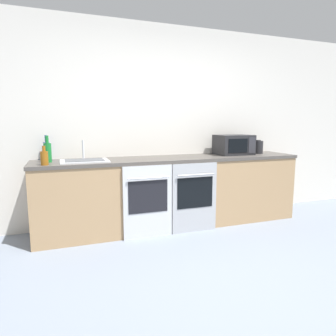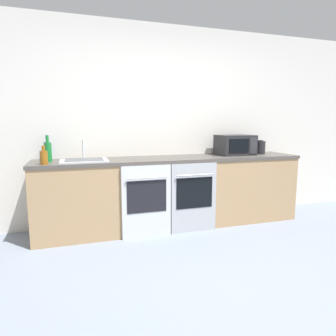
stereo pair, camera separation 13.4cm
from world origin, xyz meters
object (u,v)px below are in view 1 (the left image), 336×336
oven_right (195,197)px  kettle (258,147)px  bottle_green (48,152)px  bottle_blue (47,151)px  microwave (234,145)px  sink (85,160)px  bottle_amber (44,158)px  oven_left (148,201)px

oven_right → kettle: (1.16, 0.37, 0.55)m
bottle_green → bottle_blue: 0.19m
kettle → bottle_green: bearing=-179.4°
microwave → sink: 2.02m
microwave → sink: bearing=-177.3°
bottle_blue → sink: (0.40, -0.26, -0.10)m
bottle_green → bottle_blue: (-0.02, 0.19, -0.00)m
bottle_green → bottle_amber: size_ratio=1.48×
oven_right → bottle_blue: (-1.66, 0.54, 0.58)m
bottle_green → microwave: bearing=0.6°
oven_left → bottle_green: 1.25m
sink → oven_left: bearing=-22.2°
oven_left → kettle: size_ratio=4.39×
oven_left → bottle_amber: bearing=174.4°
bottle_amber → kettle: bearing=5.4°
bottle_blue → sink: bottle_blue is taller
kettle → sink: bearing=-177.6°
oven_right → bottle_amber: bearing=176.4°
bottle_blue → kettle: size_ratio=1.52×
oven_left → oven_right: size_ratio=1.00×
oven_left → kettle: (1.75, 0.37, 0.55)m
bottle_green → sink: size_ratio=0.56×
bottle_amber → kettle: 2.84m
oven_left → sink: (-0.67, 0.27, 0.47)m
oven_left → bottle_blue: size_ratio=2.89×
oven_right → bottle_amber: (-1.67, 0.11, 0.54)m
bottle_amber → microwave: bearing=6.2°
oven_left → bottle_blue: bearing=153.4°
microwave → bottle_amber: 2.44m
bottle_blue → kettle: (2.82, -0.16, -0.02)m
bottle_amber → sink: size_ratio=0.38×
bottle_green → kettle: 2.80m
microwave → bottle_amber: size_ratio=2.40×
bottle_blue → kettle: bottle_blue is taller
bottle_blue → sink: bearing=-33.1°
oven_left → bottle_green: bearing=162.0°
microwave → bottle_amber: (-2.42, -0.26, -0.06)m
oven_right → oven_left: bearing=180.0°
bottle_blue → bottle_amber: bearing=-91.2°
kettle → oven_right: bearing=-162.2°
bottle_amber → sink: (0.41, 0.17, -0.07)m
oven_left → bottle_blue: (-1.07, 0.54, 0.58)m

